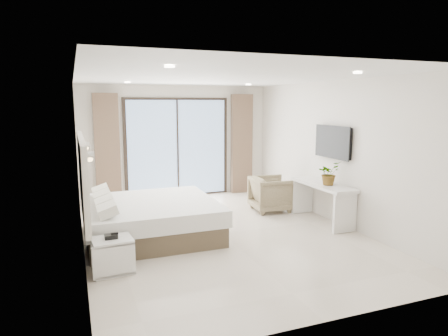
{
  "coord_description": "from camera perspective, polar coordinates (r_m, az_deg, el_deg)",
  "views": [
    {
      "loc": [
        -2.37,
        -6.34,
        2.27
      ],
      "look_at": [
        0.2,
        0.4,
        1.1
      ],
      "focal_mm": 32.0,
      "sensor_mm": 36.0,
      "label": 1
    }
  ],
  "objects": [
    {
      "name": "ground",
      "position": [
        7.14,
        -0.32,
        -9.33
      ],
      "size": [
        6.2,
        6.2,
        0.0
      ],
      "primitive_type": "plane",
      "color": "beige",
      "rests_on": "ground"
    },
    {
      "name": "armchair",
      "position": [
        8.57,
        6.77,
        -3.44
      ],
      "size": [
        0.8,
        0.85,
        0.81
      ],
      "primitive_type": "imported",
      "rotation": [
        0.0,
        0.0,
        1.48
      ],
      "color": "#938260",
      "rests_on": "ground"
    },
    {
      "name": "nightstand",
      "position": [
        5.71,
        -15.61,
        -11.95
      ],
      "size": [
        0.55,
        0.46,
        0.47
      ],
      "rotation": [
        0.0,
        0.0,
        0.07
      ],
      "color": "white",
      "rests_on": "ground"
    },
    {
      "name": "console_desk",
      "position": [
        7.88,
        13.85,
        -3.6
      ],
      "size": [
        0.48,
        1.55,
        0.77
      ],
      "color": "white",
      "rests_on": "ground"
    },
    {
      "name": "bed",
      "position": [
        7.0,
        -10.57,
        -7.11
      ],
      "size": [
        2.19,
        2.09,
        0.75
      ],
      "color": "brown",
      "rests_on": "ground"
    },
    {
      "name": "phone",
      "position": [
        5.63,
        -15.83,
        -9.39
      ],
      "size": [
        0.17,
        0.14,
        0.06
      ],
      "primitive_type": "cube",
      "rotation": [
        0.0,
        0.0,
        0.01
      ],
      "color": "black",
      "rests_on": "nightstand"
    },
    {
      "name": "plant",
      "position": [
        7.66,
        14.73,
        -1.09
      ],
      "size": [
        0.51,
        0.54,
        0.34
      ],
      "primitive_type": "imported",
      "rotation": [
        0.0,
        0.0,
        0.31
      ],
      "color": "#33662D",
      "rests_on": "console_desk"
    },
    {
      "name": "room_shell",
      "position": [
        7.47,
        -3.87,
        3.91
      ],
      "size": [
        4.62,
        6.22,
        2.72
      ],
      "color": "silver",
      "rests_on": "ground"
    }
  ]
}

